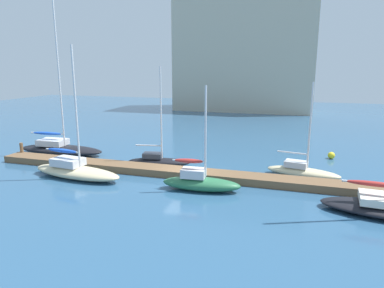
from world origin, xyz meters
TOP-DOWN VIEW (x-y plane):
  - ground_plane at (0.00, 0.00)m, footprint 120.00×120.00m
  - dock_pier at (0.00, 0.00)m, footprint 31.11×1.73m
  - dock_piling_near_end at (-15.16, 0.71)m, footprint 0.28×0.28m
  - sailboat_0 at (-12.91, 2.90)m, footprint 8.25×2.89m
  - sailboat_1 at (-7.38, -2.59)m, footprint 7.42×2.80m
  - sailboat_2 at (-2.86, 2.01)m, footprint 5.19×2.26m
  - sailboat_3 at (1.91, -2.45)m, footprint 5.20×1.91m
  - sailboat_4 at (8.23, 2.41)m, footprint 5.39×2.44m
  - mooring_buoy_yellow at (10.69, 8.49)m, footprint 0.61×0.61m
  - harbor_building_distant at (-2.17, 41.32)m, footprint 24.20×10.29m

SIDE VIEW (x-z plane):
  - ground_plane at x=0.00m, z-range 0.00..0.00m
  - dock_pier at x=0.00m, z-range 0.00..0.53m
  - mooring_buoy_yellow at x=10.69m, z-range 0.00..0.61m
  - sailboat_4 at x=8.23m, z-range -2.94..3.89m
  - sailboat_2 at x=-2.86m, z-range -3.44..4.41m
  - sailboat_1 at x=-7.38m, z-range -4.05..5.23m
  - sailboat_3 at x=1.91m, z-range -2.78..3.97m
  - sailboat_0 at x=-12.91m, z-range -6.13..7.36m
  - dock_piling_near_end at x=-15.16m, z-range 0.00..1.37m
  - harbor_building_distant at x=-2.17m, z-range 0.00..20.61m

